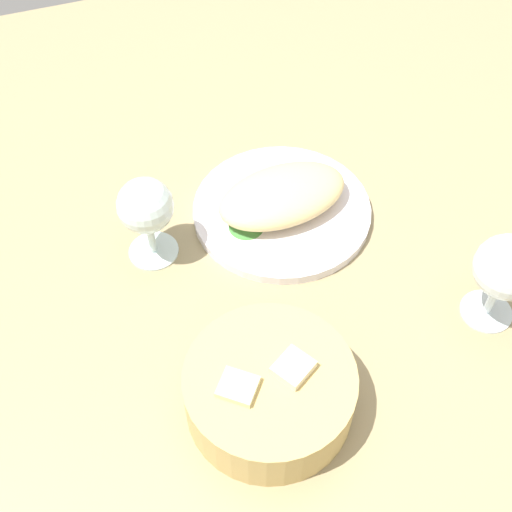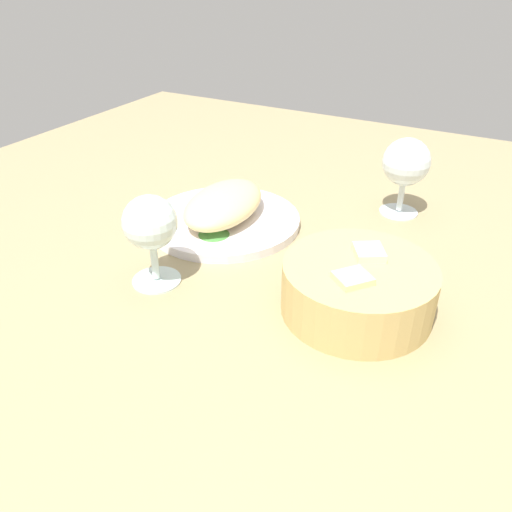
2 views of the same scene
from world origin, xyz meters
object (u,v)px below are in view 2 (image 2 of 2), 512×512
object	(u,v)px
plate	(224,221)
wine_glass_far	(406,165)
bread_basket	(358,288)
wine_glass_near	(150,227)

from	to	relation	value
plate	wine_glass_far	bearing A→B (deg)	126.74
bread_basket	wine_glass_far	world-z (taller)	wine_glass_far
bread_basket	plate	bearing A→B (deg)	-114.14
bread_basket	wine_glass_far	xyz separation A→B (cm)	(-29.61, -2.47, 5.25)
wine_glass_near	wine_glass_far	xyz separation A→B (cm)	(-36.18, 23.35, 0.31)
plate	wine_glass_far	world-z (taller)	wine_glass_far
plate	bread_basket	size ratio (longest dim) A/B	1.32
plate	wine_glass_far	xyz separation A→B (cm)	(-17.81, 23.86, 7.92)
bread_basket	wine_glass_near	xyz separation A→B (cm)	(6.57, -25.82, 4.93)
plate	bread_basket	world-z (taller)	bread_basket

